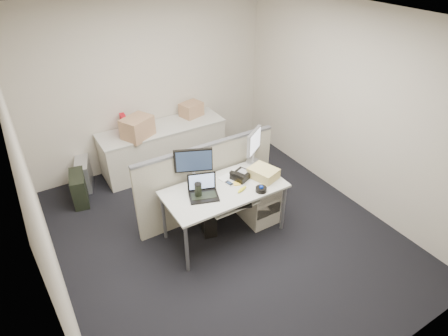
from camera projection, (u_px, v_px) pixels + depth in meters
floor at (224, 233)px, 4.99m from camera, size 4.00×4.50×0.01m
ceiling at (225, 19)px, 3.51m from camera, size 4.00×4.50×0.01m
wall_back at (150, 84)px, 5.86m from camera, size 4.00×0.02×2.70m
wall_front at (390, 278)px, 2.64m from camera, size 4.00×0.02×2.70m
wall_left at (36, 201)px, 3.38m from camera, size 0.02×4.50×2.70m
wall_right at (349, 107)px, 5.12m from camera, size 0.02×4.50×2.70m
desk at (224, 193)px, 4.62m from camera, size 1.50×0.75×0.73m
keyboard_tray at (232, 203)px, 4.52m from camera, size 0.62×0.32×0.02m
drawer_pedestal at (257, 198)px, 5.08m from camera, size 0.40×0.55×0.65m
cubicle_partition at (207, 182)px, 5.00m from camera, size 2.00×0.06×1.10m
back_counter at (164, 147)px, 6.17m from camera, size 2.00×0.60×0.72m
monitor_main at (193, 166)px, 4.58m from camera, size 0.50×0.35×0.47m
monitor_small at (254, 147)px, 4.97m from camera, size 0.43×0.37×0.47m
laptop at (203, 188)px, 4.37m from camera, size 0.41×0.36×0.26m
trackball at (261, 189)px, 4.52m from camera, size 0.15×0.15×0.05m
desk_phone at (241, 175)px, 4.75m from camera, size 0.30×0.27×0.08m
paper_stack at (230, 180)px, 4.73m from camera, size 0.24×0.28×0.01m
sticky_pad at (237, 183)px, 4.66m from camera, size 0.11×0.11×0.01m
travel_mug at (198, 191)px, 4.40m from camera, size 0.10×0.10×0.18m
banana at (242, 189)px, 4.54m from camera, size 0.17×0.10×0.04m
cellphone at (229, 183)px, 4.66m from camera, size 0.08×0.12×0.01m
manila_folders at (263, 173)px, 4.75m from camera, size 0.36×0.41×0.13m
keyboard at (230, 205)px, 4.45m from camera, size 0.53×0.34×0.03m
pc_tower_desk at (207, 217)px, 4.96m from camera, size 0.27×0.44×0.39m
pc_tower_spare_dark at (79, 188)px, 5.43m from camera, size 0.29×0.52×0.46m
pc_tower_spare_silver at (84, 174)px, 5.75m from camera, size 0.32×0.52×0.45m
cardboard_box_left at (137, 128)px, 5.61m from camera, size 0.54×0.49×0.33m
cardboard_box_right at (191, 110)px, 6.25m from camera, size 0.40×0.35×0.25m
red_binder at (125, 125)px, 5.73m from camera, size 0.10×0.32×0.29m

